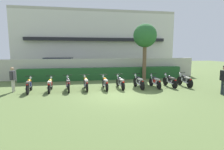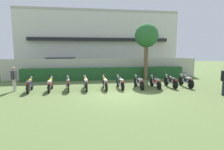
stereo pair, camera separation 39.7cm
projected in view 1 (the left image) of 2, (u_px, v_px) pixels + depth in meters
name	position (u px, v px, depth m)	size (l,w,h in m)	color
ground	(119.00, 95.00, 10.64)	(60.00, 60.00, 0.00)	#566B38
building	(95.00, 42.00, 23.90)	(18.88, 6.50, 7.25)	silver
compound_wall	(103.00, 69.00, 16.91)	(17.94, 0.30, 1.84)	#BCB7A8
hedge_row	(104.00, 74.00, 16.28)	(14.35, 0.70, 1.06)	#235628
parked_car	(60.00, 67.00, 18.40)	(4.63, 2.36, 1.89)	#9EA3A8
tree_near_inspector	(145.00, 37.00, 15.82)	(2.04, 2.04, 4.88)	brown
motorcycle_in_row_0	(29.00, 85.00, 11.34)	(0.60, 1.87, 0.97)	black
motorcycle_in_row_1	(50.00, 84.00, 11.62)	(0.60, 1.86, 0.95)	black
motorcycle_in_row_2	(68.00, 84.00, 11.81)	(0.60, 1.90, 0.98)	black
motorcycle_in_row_3	(86.00, 83.00, 12.06)	(0.60, 1.96, 0.96)	black
motorcycle_in_row_4	(105.00, 83.00, 12.24)	(0.60, 1.90, 0.94)	black
motorcycle_in_row_5	(120.00, 82.00, 12.49)	(0.60, 1.85, 0.94)	black
motorcycle_in_row_6	(139.00, 82.00, 12.58)	(0.60, 1.92, 0.97)	black
motorcycle_in_row_7	(155.00, 81.00, 12.76)	(0.60, 1.77, 0.94)	black
motorcycle_in_row_8	(170.00, 81.00, 13.04)	(0.60, 1.84, 0.96)	black
motorcycle_in_row_9	(185.00, 80.00, 13.21)	(0.60, 1.88, 0.98)	black
inspector_person	(13.00, 77.00, 11.41)	(0.22, 0.64, 1.57)	beige
officer_0	(224.00, 78.00, 10.62)	(0.26, 0.68, 1.71)	#28333D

